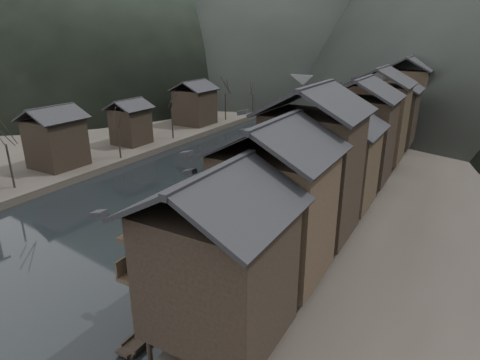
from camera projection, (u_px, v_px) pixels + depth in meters
The scene contains 12 objects.
water at pixel (112, 237), 38.18m from camera, with size 300.00×300.00×0.00m, color black.
left_bank at pixel (136, 120), 86.94m from camera, with size 40.00×200.00×1.20m, color #2D2823.
stilt_houses at pixel (357, 128), 43.25m from camera, with size 9.00×67.60×14.87m.
left_houses at pixel (112, 120), 62.22m from camera, with size 8.10×53.20×8.73m.
bare_trees at pixel (143, 112), 63.05m from camera, with size 3.93×71.88×7.86m.
moored_sampans at pixel (325, 175), 54.44m from camera, with size 3.24×75.13×0.47m.
midriver_boats at pixel (318, 131), 79.23m from camera, with size 16.00×40.40×0.45m.
stone_bridge at pixel (340, 93), 95.05m from camera, with size 40.00×6.00×9.00m.
hero_sampan at pixel (199, 265), 33.15m from camera, with size 1.43×5.46×0.44m.
cargo_heap at pixel (200, 257), 33.15m from camera, with size 1.19×1.56×0.72m, color black.
boatman at pixel (186, 264), 31.16m from camera, with size 0.67×0.44×1.82m, color slate.
bamboo_pole at pixel (186, 234), 30.14m from camera, with size 0.06×0.06×3.98m, color #8C7A51.
Camera 1 is at (27.57, -23.38, 18.16)m, focal length 30.00 mm.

